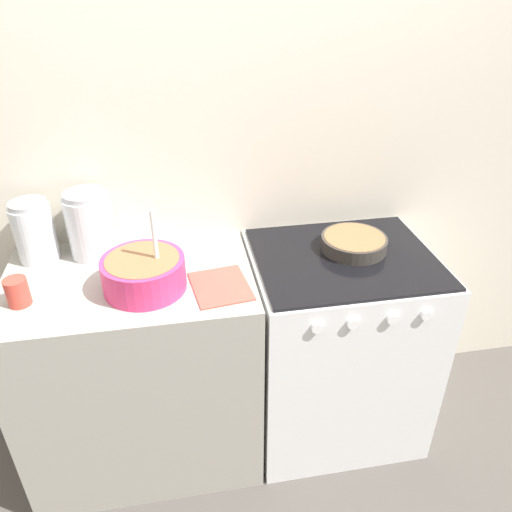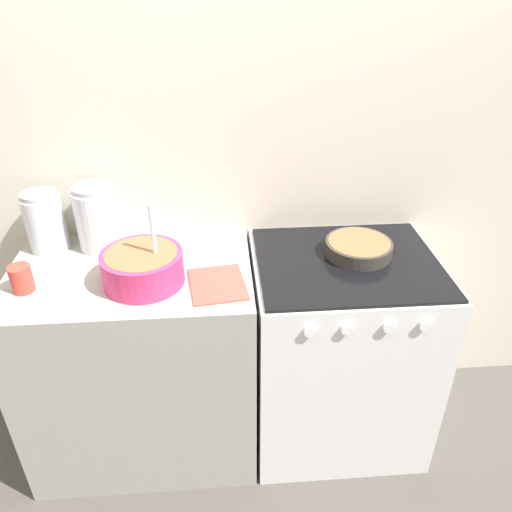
% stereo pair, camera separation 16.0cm
% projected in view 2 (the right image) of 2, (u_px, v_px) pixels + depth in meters
% --- Properties ---
extents(ground_plane, '(12.00, 12.00, 0.00)m').
position_uv_depth(ground_plane, '(257.00, 485.00, 2.13)').
color(ground_plane, '#4C4742').
extents(wall_back, '(4.85, 0.05, 2.40)m').
position_uv_depth(wall_back, '(244.00, 165.00, 2.06)').
color(wall_back, beige).
rests_on(wall_back, ground_plane).
extents(countertop_cabinet, '(0.92, 0.62, 0.92)m').
position_uv_depth(countertop_cabinet, '(143.00, 361.00, 2.13)').
color(countertop_cabinet, '#9E998E').
rests_on(countertop_cabinet, ground_plane).
extents(stove, '(0.74, 0.63, 0.92)m').
position_uv_depth(stove, '(338.00, 350.00, 2.18)').
color(stove, silver).
rests_on(stove, ground_plane).
extents(mixing_bowl, '(0.29, 0.29, 0.31)m').
position_uv_depth(mixing_bowl, '(143.00, 266.00, 1.79)').
color(mixing_bowl, '#E0336B').
rests_on(mixing_bowl, countertop_cabinet).
extents(baking_pan, '(0.26, 0.26, 0.06)m').
position_uv_depth(baking_pan, '(359.00, 247.00, 1.98)').
color(baking_pan, '#38332D').
rests_on(baking_pan, stove).
extents(storage_jar_left, '(0.15, 0.15, 0.24)m').
position_uv_depth(storage_jar_left, '(46.00, 225.00, 1.98)').
color(storage_jar_left, silver).
rests_on(storage_jar_left, countertop_cabinet).
extents(storage_jar_middle, '(0.18, 0.18, 0.27)m').
position_uv_depth(storage_jar_middle, '(99.00, 221.00, 1.99)').
color(storage_jar_middle, silver).
rests_on(storage_jar_middle, countertop_cabinet).
extents(tin_can, '(0.08, 0.08, 0.10)m').
position_uv_depth(tin_can, '(21.00, 279.00, 1.75)').
color(tin_can, '#CC3F33').
rests_on(tin_can, countertop_cabinet).
extents(recipe_page, '(0.23, 0.26, 0.01)m').
position_uv_depth(recipe_page, '(217.00, 284.00, 1.80)').
color(recipe_page, '#CC4C3F').
rests_on(recipe_page, countertop_cabinet).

